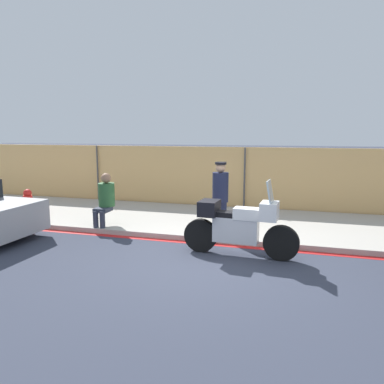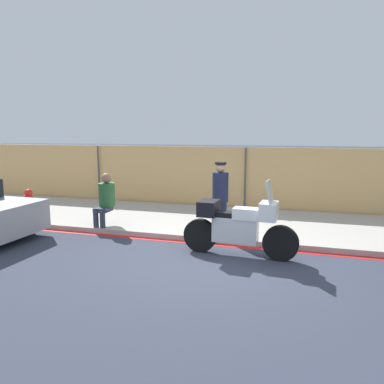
# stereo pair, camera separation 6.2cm
# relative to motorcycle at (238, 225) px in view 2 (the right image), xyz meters

# --- Properties ---
(ground_plane) EXTENTS (120.00, 120.00, 0.00)m
(ground_plane) POSITION_rel_motorcycle_xyz_m (-0.49, -0.47, -0.62)
(ground_plane) COLOR #333847
(sidewalk) EXTENTS (37.30, 3.55, 0.12)m
(sidewalk) POSITION_rel_motorcycle_xyz_m (-0.49, 2.44, -0.56)
(sidewalk) COLOR #ADA89E
(sidewalk) RESTS_ON ground_plane
(curb_paint_stripe) EXTENTS (37.30, 0.18, 0.01)m
(curb_paint_stripe) POSITION_rel_motorcycle_xyz_m (-0.49, 0.57, -0.62)
(curb_paint_stripe) COLOR red
(curb_paint_stripe) RESTS_ON ground_plane
(storefront_fence) EXTENTS (35.44, 0.17, 1.97)m
(storefront_fence) POSITION_rel_motorcycle_xyz_m (-0.49, 4.31, 0.36)
(storefront_fence) COLOR #E5B26B
(storefront_fence) RESTS_ON ground_plane
(motorcycle) EXTENTS (2.30, 0.58, 1.53)m
(motorcycle) POSITION_rel_motorcycle_xyz_m (0.00, 0.00, 0.00)
(motorcycle) COLOR black
(motorcycle) RESTS_ON ground_plane
(officer_standing) EXTENTS (0.37, 0.37, 1.62)m
(officer_standing) POSITION_rel_motorcycle_xyz_m (-0.65, 1.36, 0.32)
(officer_standing) COLOR #191E38
(officer_standing) RESTS_ON sidewalk
(person_seated_on_curb) EXTENTS (0.40, 0.68, 1.29)m
(person_seated_on_curb) POSITION_rel_motorcycle_xyz_m (-3.53, 1.12, 0.21)
(person_seated_on_curb) COLOR #2D3342
(person_seated_on_curb) RESTS_ON sidewalk
(fire_hydrant) EXTENTS (0.25, 0.31, 0.73)m
(fire_hydrant) POSITION_rel_motorcycle_xyz_m (-6.15, 1.48, -0.14)
(fire_hydrant) COLOR red
(fire_hydrant) RESTS_ON sidewalk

